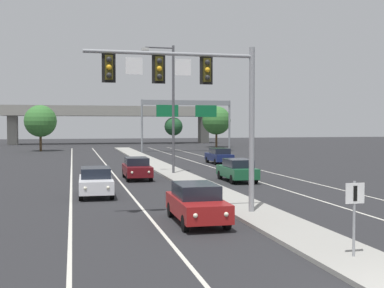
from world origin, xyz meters
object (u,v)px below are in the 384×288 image
(tree_far_right_a, at_px, (216,120))
(overhead_signal_mast, at_px, (195,89))
(car_receding_navy, at_px, (219,156))
(tree_far_right_c, at_px, (174,127))
(tree_far_left_b, at_px, (40,121))
(car_oncoming_darkred, at_px, (137,168))
(highway_sign_gantry, at_px, (187,109))
(median_sign_post, at_px, (354,207))
(car_receding_green, at_px, (237,170))
(car_oncoming_red, at_px, (197,203))
(street_lamp_median, at_px, (170,101))
(car_oncoming_white, at_px, (96,181))

(tree_far_right_a, bearing_deg, overhead_signal_mast, -107.17)
(car_receding_navy, height_order, tree_far_right_c, tree_far_right_c)
(overhead_signal_mast, distance_m, tree_far_left_b, 56.83)
(car_oncoming_darkred, xyz_separation_m, highway_sign_gantry, (11.56, 34.23, 5.34))
(highway_sign_gantry, distance_m, tree_far_right_c, 29.99)
(tree_far_left_b, bearing_deg, tree_far_right_c, 43.12)
(median_sign_post, xyz_separation_m, highway_sign_gantry, (8.15, 57.28, 4.58))
(overhead_signal_mast, distance_m, car_receding_green, 14.46)
(car_receding_green, xyz_separation_m, tree_far_left_b, (-15.75, 43.73, 3.64))
(tree_far_right_c, bearing_deg, highway_sign_gantry, -97.78)
(car_receding_green, bearing_deg, car_receding_navy, 77.98)
(tree_far_right_c, bearing_deg, car_oncoming_red, -100.76)
(car_receding_navy, bearing_deg, tree_far_right_a, 74.09)
(car_oncoming_red, relative_size, car_oncoming_darkred, 1.00)
(car_oncoming_red, distance_m, tree_far_left_b, 58.04)
(tree_far_right_c, xyz_separation_m, tree_far_right_a, (4.06, -17.31, 1.13))
(tree_far_left_b, bearing_deg, tree_far_right_a, 11.45)
(car_oncoming_darkred, bearing_deg, tree_far_left_b, 102.63)
(car_receding_navy, bearing_deg, car_oncoming_darkred, -129.00)
(car_oncoming_darkred, bearing_deg, median_sign_post, -81.57)
(overhead_signal_mast, xyz_separation_m, tree_far_right_c, (15.05, 79.14, -1.99))
(median_sign_post, height_order, street_lamp_median, street_lamp_median)
(car_receding_green, bearing_deg, overhead_signal_mast, -116.36)
(street_lamp_median, height_order, tree_far_right_a, street_lamp_median)
(street_lamp_median, distance_m, tree_far_right_c, 62.64)
(car_oncoming_white, relative_size, car_oncoming_darkred, 1.00)
(street_lamp_median, bearing_deg, car_receding_green, -56.76)
(car_oncoming_red, height_order, car_receding_green, same)
(car_oncoming_red, relative_size, highway_sign_gantry, 0.34)
(car_oncoming_white, bearing_deg, highway_sign_gantry, 70.55)
(car_oncoming_red, relative_size, car_receding_green, 1.00)
(median_sign_post, bearing_deg, car_receding_green, 80.87)
(tree_far_right_c, bearing_deg, median_sign_post, -97.99)
(car_oncoming_red, relative_size, car_receding_navy, 1.00)
(car_receding_green, bearing_deg, highway_sign_gantry, 82.47)
(tree_far_right_a, bearing_deg, car_receding_navy, -105.91)
(car_receding_green, height_order, car_receding_navy, same)
(street_lamp_median, distance_m, highway_sign_gantry, 32.86)
(car_oncoming_white, height_order, car_receding_navy, same)
(overhead_signal_mast, height_order, tree_far_right_a, overhead_signal_mast)
(car_oncoming_darkred, bearing_deg, overhead_signal_mast, -87.91)
(highway_sign_gantry, bearing_deg, overhead_signal_mast, -102.52)
(highway_sign_gantry, distance_m, tree_far_right_a, 14.79)
(highway_sign_gantry, bearing_deg, car_receding_green, -97.53)
(tree_far_left_b, bearing_deg, car_oncoming_white, -83.14)
(car_oncoming_red, bearing_deg, car_oncoming_darkred, 91.22)
(car_receding_green, bearing_deg, street_lamp_median, 123.24)
(tree_far_right_a, distance_m, tree_far_left_b, 29.36)
(car_oncoming_red, height_order, tree_far_right_a, tree_far_right_a)
(median_sign_post, xyz_separation_m, car_receding_green, (3.22, 20.00, -0.77))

